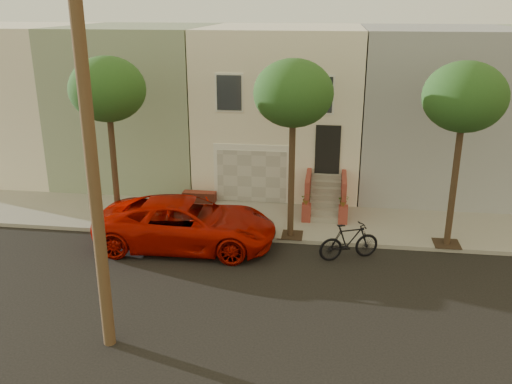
# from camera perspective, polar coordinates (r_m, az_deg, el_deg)

# --- Properties ---
(ground) EXTENTS (90.00, 90.00, 0.00)m
(ground) POSITION_cam_1_polar(r_m,az_deg,el_deg) (16.76, -1.00, -10.05)
(ground) COLOR black
(ground) RESTS_ON ground
(sidewalk) EXTENTS (40.00, 3.70, 0.15)m
(sidewalk) POSITION_cam_1_polar(r_m,az_deg,el_deg) (21.52, 1.22, -3.00)
(sidewalk) COLOR gray
(sidewalk) RESTS_ON ground
(house_row) EXTENTS (33.10, 11.70, 7.00)m
(house_row) POSITION_cam_1_polar(r_m,az_deg,el_deg) (26.15, 2.82, 9.11)
(house_row) COLOR beige
(house_row) RESTS_ON sidewalk
(tree_left) EXTENTS (2.70, 2.57, 6.30)m
(tree_left) POSITION_cam_1_polar(r_m,az_deg,el_deg) (20.17, -15.16, 10.15)
(tree_left) COLOR #2D2116
(tree_left) RESTS_ON sidewalk
(tree_mid) EXTENTS (2.70, 2.57, 6.30)m
(tree_mid) POSITION_cam_1_polar(r_m,az_deg,el_deg) (18.64, 3.89, 10.07)
(tree_mid) COLOR #2D2116
(tree_mid) RESTS_ON sidewalk
(tree_right) EXTENTS (2.70, 2.57, 6.30)m
(tree_right) POSITION_cam_1_polar(r_m,az_deg,el_deg) (19.05, 20.83, 9.08)
(tree_right) COLOR #2D2116
(tree_right) RESTS_ON sidewalk
(pickup_truck) EXTENTS (6.29, 3.02, 1.73)m
(pickup_truck) POSITION_cam_1_polar(r_m,az_deg,el_deg) (19.34, -7.19, -3.24)
(pickup_truck) COLOR #AA0B00
(pickup_truck) RESTS_ON ground
(motorcycle) EXTENTS (2.18, 1.37, 1.27)m
(motorcycle) POSITION_cam_1_polar(r_m,az_deg,el_deg) (18.61, 9.63, -5.06)
(motorcycle) COLOR black
(motorcycle) RESTS_ON ground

